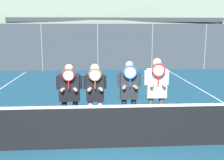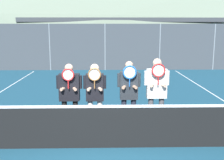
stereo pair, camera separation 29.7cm
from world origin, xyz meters
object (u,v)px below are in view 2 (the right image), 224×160
Objects in this scene: player_center_left at (95,92)px; player_center_right at (129,91)px; car_left_of_center at (81,51)px; car_far_left at (16,51)px; player_rightmost at (157,89)px; car_right_of_center at (213,52)px; player_leftmost at (69,92)px; car_center at (148,52)px.

player_center_right is at bearing 0.41° from player_center_left.
player_center_left is at bearing -83.67° from car_left_of_center.
car_left_of_center is (-2.37, 13.79, -0.16)m from player_center_right.
car_left_of_center is (4.70, 0.10, 0.01)m from car_far_left.
player_rightmost is 15.01m from car_right_of_center.
player_center_left is at bearing -179.59° from player_center_right.
player_leftmost is 13.81m from car_left_of_center.
car_left_of_center is (-3.05, 13.80, -0.22)m from player_rightmost.
car_far_left is 9.58m from car_center.
player_center_left is 1.52m from player_rightmost.
player_rightmost is 0.42× the size of car_center.
player_rightmost is 15.74m from car_far_left.
car_right_of_center is (8.71, 13.48, -0.19)m from player_leftmost.
car_right_of_center is at bearing -0.81° from car_far_left.
player_center_left is at bearing -0.91° from player_leftmost.
car_left_of_center reaches higher than player_center_left.
player_rightmost reaches higher than player_center_left.
player_center_right is 0.69m from player_rightmost.
player_rightmost is (1.52, -0.01, 0.08)m from player_center_left.
player_leftmost is 14.79m from car_far_left.
player_center_right is 15.31m from car_right_of_center.
player_center_left is 0.93× the size of player_rightmost.
player_leftmost is 0.97× the size of player_center_right.
car_center is 4.75m from car_right_of_center.
player_center_left is 15.04m from car_far_left.
player_leftmost reaches higher than car_center.
player_center_left reaches higher than car_center.
car_left_of_center reaches higher than car_right_of_center.
player_center_right is at bearing -80.25° from car_left_of_center.
player_leftmost is at bearing -67.72° from car_far_left.
player_center_right is 0.96× the size of player_rightmost.
player_leftmost is at bearing 179.09° from player_center_left.
car_left_of_center is (-0.90, 13.78, -0.14)m from player_leftmost.
player_rightmost reaches higher than car_left_of_center.
car_center is (3.33, 13.26, -0.18)m from player_center_left.
player_center_left is 0.39× the size of car_center.
player_center_right is (1.46, -0.00, 0.02)m from player_leftmost.
car_right_of_center is (7.24, 13.48, -0.21)m from player_center_right.
car_center is (3.96, 13.25, -0.19)m from player_leftmost.
car_far_left is at bearing 119.51° from player_rightmost.
car_left_of_center is (-1.53, 13.79, -0.14)m from player_center_left.
player_center_left is at bearing -120.92° from car_right_of_center.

